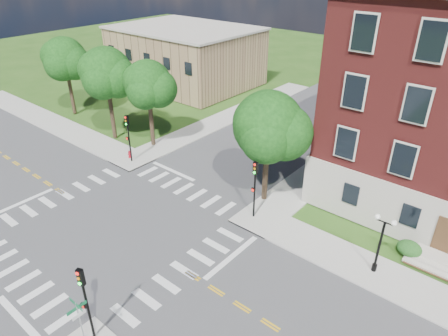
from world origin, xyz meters
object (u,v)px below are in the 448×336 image
Objects in this scene: traffic_signal_nw at (128,133)px; traffic_signal_ne at (255,183)px; fire_hydrant at (130,154)px; street_sign_pole at (79,316)px; traffic_signal_se at (85,296)px; twin_lamp_west at (380,241)px.

traffic_signal_ne is at bearing 0.82° from traffic_signal_nw.
traffic_signal_ne is at bearing -0.63° from fire_hydrant.
traffic_signal_se is at bearing 101.37° from street_sign_pole.
fire_hydrant is at bearing 179.99° from twin_lamp_west.
traffic_signal_nw is at bearing 134.77° from street_sign_pole.
traffic_signal_nw is at bearing -179.12° from twin_lamp_west.
fire_hydrant is (-15.35, 14.65, -2.72)m from traffic_signal_se.
traffic_signal_ne is (0.08, 14.48, 0.00)m from traffic_signal_se.
traffic_signal_se is 21.40m from fire_hydrant.
twin_lamp_west is (9.57, 0.16, -0.66)m from traffic_signal_ne.
traffic_signal_nw is at bearing -179.18° from traffic_signal_ne.
fire_hydrant is at bearing 152.87° from traffic_signal_nw.
traffic_signal_se is 1.00× the size of traffic_signal_ne.
traffic_signal_ne is at bearing 90.15° from street_sign_pole.
street_sign_pole is at bearing -45.23° from traffic_signal_nw.
traffic_signal_nw is at bearing -27.13° from fire_hydrant.
traffic_signal_ne is 15.67m from fire_hydrant.
fire_hydrant is (-25.00, 0.01, -2.06)m from twin_lamp_west.
traffic_signal_nw is 1.13× the size of twin_lamp_west.
twin_lamp_west reaches higher than fire_hydrant.
fire_hydrant is at bearing 135.45° from street_sign_pole.
twin_lamp_west is at bearing -0.01° from fire_hydrant.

